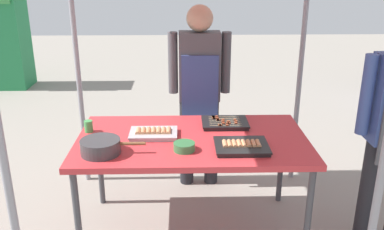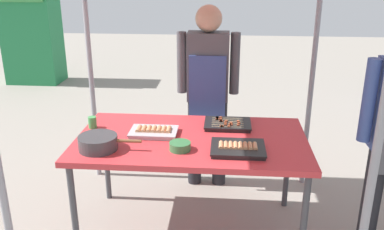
{
  "view_description": "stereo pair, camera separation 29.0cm",
  "coord_description": "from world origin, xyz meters",
  "px_view_note": "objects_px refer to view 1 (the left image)",
  "views": [
    {
      "loc": [
        -0.07,
        -2.68,
        1.9
      ],
      "look_at": [
        0.0,
        0.05,
        0.9
      ],
      "focal_mm": 39.14,
      "sensor_mm": 36.0,
      "label": 1
    },
    {
      "loc": [
        0.22,
        -2.67,
        1.9
      ],
      "look_at": [
        0.0,
        0.05,
        0.9
      ],
      "focal_mm": 39.14,
      "sensor_mm": 36.0,
      "label": 2
    }
  ],
  "objects_px": {
    "tray_grilled_sausages": "(153,133)",
    "drink_cup_near_edge": "(89,126)",
    "tray_pork_links": "(241,146)",
    "cooking_wok": "(101,146)",
    "vendor_woman": "(199,83)",
    "tray_meat_skewers": "(225,123)",
    "condiment_bowl": "(184,147)",
    "stall_table": "(192,145)"
  },
  "relations": [
    {
      "from": "cooking_wok",
      "to": "condiment_bowl",
      "type": "relative_size",
      "value": 2.95
    },
    {
      "from": "tray_grilled_sausages",
      "to": "tray_pork_links",
      "type": "height_order",
      "value": "tray_grilled_sausages"
    },
    {
      "from": "condiment_bowl",
      "to": "drink_cup_near_edge",
      "type": "height_order",
      "value": "drink_cup_near_edge"
    },
    {
      "from": "tray_grilled_sausages",
      "to": "vendor_woman",
      "type": "distance_m",
      "value": 0.79
    },
    {
      "from": "tray_grilled_sausages",
      "to": "vendor_woman",
      "type": "relative_size",
      "value": 0.21
    },
    {
      "from": "drink_cup_near_edge",
      "to": "vendor_woman",
      "type": "xyz_separation_m",
      "value": [
        0.82,
        0.59,
        0.15
      ]
    },
    {
      "from": "stall_table",
      "to": "drink_cup_near_edge",
      "type": "relative_size",
      "value": 18.88
    },
    {
      "from": "cooking_wok",
      "to": "vendor_woman",
      "type": "bearing_deg",
      "value": 55.25
    },
    {
      "from": "tray_grilled_sausages",
      "to": "condiment_bowl",
      "type": "bearing_deg",
      "value": -48.83
    },
    {
      "from": "stall_table",
      "to": "cooking_wok",
      "type": "distance_m",
      "value": 0.64
    },
    {
      "from": "tray_meat_skewers",
      "to": "vendor_woman",
      "type": "relative_size",
      "value": 0.22
    },
    {
      "from": "tray_grilled_sausages",
      "to": "vendor_woman",
      "type": "xyz_separation_m",
      "value": [
        0.35,
        0.68,
        0.17
      ]
    },
    {
      "from": "vendor_woman",
      "to": "stall_table",
      "type": "bearing_deg",
      "value": 83.74
    },
    {
      "from": "stall_table",
      "to": "tray_pork_links",
      "type": "height_order",
      "value": "tray_pork_links"
    },
    {
      "from": "tray_grilled_sausages",
      "to": "condiment_bowl",
      "type": "relative_size",
      "value": 2.38
    },
    {
      "from": "tray_pork_links",
      "to": "vendor_woman",
      "type": "distance_m",
      "value": 0.96
    },
    {
      "from": "tray_grilled_sausages",
      "to": "drink_cup_near_edge",
      "type": "xyz_separation_m",
      "value": [
        -0.47,
        0.09,
        0.02
      ]
    },
    {
      "from": "tray_pork_links",
      "to": "vendor_woman",
      "type": "height_order",
      "value": "vendor_woman"
    },
    {
      "from": "drink_cup_near_edge",
      "to": "vendor_woman",
      "type": "bearing_deg",
      "value": 35.93
    },
    {
      "from": "vendor_woman",
      "to": "cooking_wok",
      "type": "bearing_deg",
      "value": 55.25
    },
    {
      "from": "condiment_bowl",
      "to": "vendor_woman",
      "type": "xyz_separation_m",
      "value": [
        0.14,
        0.93,
        0.16
      ]
    },
    {
      "from": "condiment_bowl",
      "to": "tray_pork_links",
      "type": "bearing_deg",
      "value": 2.53
    },
    {
      "from": "tray_meat_skewers",
      "to": "drink_cup_near_edge",
      "type": "distance_m",
      "value": 1.0
    },
    {
      "from": "tray_meat_skewers",
      "to": "cooking_wok",
      "type": "distance_m",
      "value": 0.96
    },
    {
      "from": "tray_pork_links",
      "to": "cooking_wok",
      "type": "bearing_deg",
      "value": -176.94
    },
    {
      "from": "cooking_wok",
      "to": "drink_cup_near_edge",
      "type": "distance_m",
      "value": 0.4
    },
    {
      "from": "condiment_bowl",
      "to": "drink_cup_near_edge",
      "type": "xyz_separation_m",
      "value": [
        -0.68,
        0.33,
        0.02
      ]
    },
    {
      "from": "stall_table",
      "to": "vendor_woman",
      "type": "height_order",
      "value": "vendor_woman"
    },
    {
      "from": "cooking_wok",
      "to": "vendor_woman",
      "type": "relative_size",
      "value": 0.26
    },
    {
      "from": "cooking_wok",
      "to": "tray_pork_links",
      "type": "bearing_deg",
      "value": 3.06
    },
    {
      "from": "stall_table",
      "to": "cooking_wok",
      "type": "height_order",
      "value": "cooking_wok"
    },
    {
      "from": "tray_meat_skewers",
      "to": "condiment_bowl",
      "type": "distance_m",
      "value": 0.54
    },
    {
      "from": "tray_grilled_sausages",
      "to": "stall_table",
      "type": "bearing_deg",
      "value": -7.82
    },
    {
      "from": "tray_meat_skewers",
      "to": "condiment_bowl",
      "type": "bearing_deg",
      "value": -124.62
    },
    {
      "from": "vendor_woman",
      "to": "tray_meat_skewers",
      "type": "bearing_deg",
      "value": 109.37
    },
    {
      "from": "tray_pork_links",
      "to": "stall_table",
      "type": "bearing_deg",
      "value": 148.93
    },
    {
      "from": "stall_table",
      "to": "tray_pork_links",
      "type": "distance_m",
      "value": 0.38
    },
    {
      "from": "tray_meat_skewers",
      "to": "vendor_woman",
      "type": "distance_m",
      "value": 0.54
    },
    {
      "from": "tray_meat_skewers",
      "to": "cooking_wok",
      "type": "xyz_separation_m",
      "value": [
        -0.84,
        -0.48,
        0.03
      ]
    },
    {
      "from": "condiment_bowl",
      "to": "vendor_woman",
      "type": "height_order",
      "value": "vendor_woman"
    },
    {
      "from": "tray_meat_skewers",
      "to": "vendor_woman",
      "type": "height_order",
      "value": "vendor_woman"
    },
    {
      "from": "cooking_wok",
      "to": "tray_grilled_sausages",
      "type": "bearing_deg",
      "value": 41.23
    }
  ]
}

